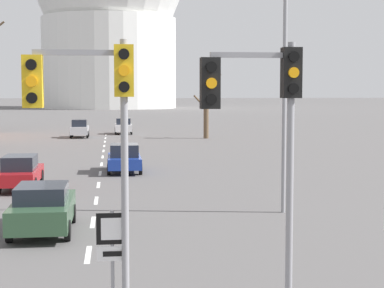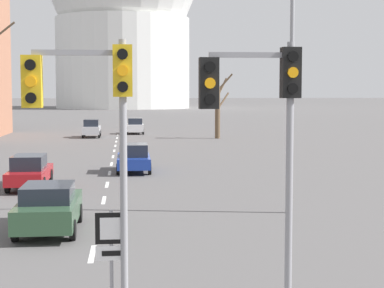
# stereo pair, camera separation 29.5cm
# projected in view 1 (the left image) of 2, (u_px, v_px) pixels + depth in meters

# --- Properties ---
(lane_stripe_2) EXTENTS (0.16, 2.00, 0.01)m
(lane_stripe_2) POSITION_uv_depth(u_px,v_px,m) (88.00, 254.00, 18.09)
(lane_stripe_2) COLOR silver
(lane_stripe_2) RESTS_ON ground_plane
(lane_stripe_3) EXTENTS (0.16, 2.00, 0.01)m
(lane_stripe_3) POSITION_uv_depth(u_px,v_px,m) (93.00, 222.00, 22.54)
(lane_stripe_3) COLOR silver
(lane_stripe_3) RESTS_ON ground_plane
(lane_stripe_4) EXTENTS (0.16, 2.00, 0.01)m
(lane_stripe_4) POSITION_uv_depth(u_px,v_px,m) (96.00, 200.00, 26.99)
(lane_stripe_4) COLOR silver
(lane_stripe_4) RESTS_ON ground_plane
(lane_stripe_5) EXTENTS (0.16, 2.00, 0.01)m
(lane_stripe_5) POSITION_uv_depth(u_px,v_px,m) (98.00, 185.00, 31.44)
(lane_stripe_5) COLOR silver
(lane_stripe_5) RESTS_ON ground_plane
(lane_stripe_6) EXTENTS (0.16, 2.00, 0.01)m
(lane_stripe_6) POSITION_uv_depth(u_px,v_px,m) (100.00, 173.00, 35.89)
(lane_stripe_6) COLOR silver
(lane_stripe_6) RESTS_ON ground_plane
(lane_stripe_7) EXTENTS (0.16, 2.00, 0.01)m
(lane_stripe_7) POSITION_uv_depth(u_px,v_px,m) (102.00, 164.00, 40.34)
(lane_stripe_7) COLOR silver
(lane_stripe_7) RESTS_ON ground_plane
(lane_stripe_8) EXTENTS (0.16, 2.00, 0.01)m
(lane_stripe_8) POSITION_uv_depth(u_px,v_px,m) (103.00, 157.00, 44.79)
(lane_stripe_8) COLOR silver
(lane_stripe_8) RESTS_ON ground_plane
(lane_stripe_9) EXTENTS (0.16, 2.00, 0.01)m
(lane_stripe_9) POSITION_uv_depth(u_px,v_px,m) (104.00, 151.00, 49.24)
(lane_stripe_9) COLOR silver
(lane_stripe_9) RESTS_ON ground_plane
(lane_stripe_10) EXTENTS (0.16, 2.00, 0.01)m
(lane_stripe_10) POSITION_uv_depth(u_px,v_px,m) (104.00, 146.00, 53.69)
(lane_stripe_10) COLOR silver
(lane_stripe_10) RESTS_ON ground_plane
(lane_stripe_11) EXTENTS (0.16, 2.00, 0.01)m
(lane_stripe_11) POSITION_uv_depth(u_px,v_px,m) (105.00, 142.00, 58.14)
(lane_stripe_11) COLOR silver
(lane_stripe_11) RESTS_ON ground_plane
(lane_stripe_12) EXTENTS (0.16, 2.00, 0.01)m
(lane_stripe_12) POSITION_uv_depth(u_px,v_px,m) (105.00, 138.00, 62.59)
(lane_stripe_12) COLOR silver
(lane_stripe_12) RESTS_ON ground_plane
(lane_stripe_13) EXTENTS (0.16, 2.00, 0.01)m
(lane_stripe_13) POSITION_uv_depth(u_px,v_px,m) (106.00, 135.00, 67.04)
(lane_stripe_13) COLOR silver
(lane_stripe_13) RESTS_ON ground_plane
(traffic_signal_centre_tall) EXTENTS (2.01, 0.34, 5.56)m
(traffic_signal_centre_tall) POSITION_uv_depth(u_px,v_px,m) (94.00, 112.00, 11.84)
(traffic_signal_centre_tall) COLOR gray
(traffic_signal_centre_tall) RESTS_ON ground_plane
(traffic_signal_near_right) EXTENTS (1.92, 0.34, 5.53)m
(traffic_signal_near_right) POSITION_uv_depth(u_px,v_px,m) (264.00, 113.00, 12.18)
(traffic_signal_near_right) COLOR gray
(traffic_signal_near_right) RESTS_ON ground_plane
(route_sign_post) EXTENTS (0.60, 0.08, 2.36)m
(route_sign_post) POSITION_uv_depth(u_px,v_px,m) (112.00, 250.00, 12.16)
(route_sign_post) COLOR gray
(route_sign_post) RESTS_ON ground_plane
(street_lamp_right) EXTENTS (2.40, 0.36, 9.08)m
(street_lamp_right) POSITION_uv_depth(u_px,v_px,m) (274.00, 66.00, 23.86)
(street_lamp_right) COLOR gray
(street_lamp_right) RESTS_ON ground_plane
(sedan_near_left) EXTENTS (1.83, 4.09, 1.71)m
(sedan_near_left) POSITION_uv_depth(u_px,v_px,m) (123.00, 126.00, 68.61)
(sedan_near_left) COLOR silver
(sedan_near_left) RESTS_ON ground_plane
(sedan_near_right) EXTENTS (1.76, 4.58, 1.59)m
(sedan_near_right) POSITION_uv_depth(u_px,v_px,m) (21.00, 172.00, 30.15)
(sedan_near_right) COLOR maroon
(sedan_near_right) RESTS_ON ground_plane
(sedan_mid_centre) EXTENTS (1.92, 4.25, 1.61)m
(sedan_mid_centre) POSITION_uv_depth(u_px,v_px,m) (124.00, 158.00, 36.38)
(sedan_mid_centre) COLOR navy
(sedan_mid_centre) RESTS_ON ground_plane
(sedan_far_left) EXTENTS (1.93, 4.44, 1.59)m
(sedan_far_left) POSITION_uv_depth(u_px,v_px,m) (43.00, 208.00, 20.88)
(sedan_far_left) COLOR #2D4C33
(sedan_far_left) RESTS_ON ground_plane
(sedan_far_right) EXTENTS (1.76, 3.84, 1.79)m
(sedan_far_right) POSITION_uv_depth(u_px,v_px,m) (80.00, 129.00, 63.25)
(sedan_far_right) COLOR #B7B7BC
(sedan_far_right) RESTS_ON ground_plane
(bare_tree_right_near) EXTENTS (2.86, 1.98, 6.28)m
(bare_tree_right_near) POSITION_uv_depth(u_px,v_px,m) (207.00, 109.00, 62.07)
(bare_tree_right_near) COLOR brown
(bare_tree_right_near) RESTS_ON ground_plane
(capitol_dome) EXTENTS (39.67, 39.67, 56.03)m
(capitol_dome) POSITION_uv_depth(u_px,v_px,m) (109.00, 5.00, 170.43)
(capitol_dome) COLOR silver
(capitol_dome) RESTS_ON ground_plane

